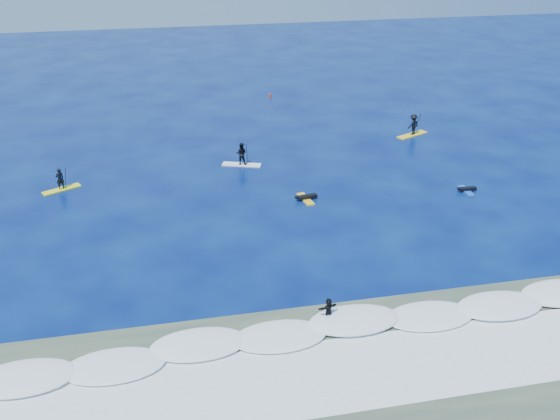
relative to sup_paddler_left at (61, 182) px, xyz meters
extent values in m
plane|color=#030C49|center=(15.49, -11.09, -0.63)|extent=(160.00, 160.00, 0.00)
cube|color=#334638|center=(15.49, -25.09, -0.62)|extent=(90.00, 13.00, 0.01)
cube|color=white|center=(15.49, -21.09, -0.63)|extent=(40.00, 6.00, 0.30)
cube|color=silver|center=(15.49, -24.09, -0.63)|extent=(34.00, 5.00, 0.02)
cube|color=yellow|center=(0.00, 0.00, -0.58)|extent=(2.86, 1.97, 0.10)
imported|color=black|center=(0.00, 0.00, 0.29)|extent=(0.71, 0.63, 1.64)
cylinder|color=black|center=(0.38, 0.20, 0.23)|extent=(0.34, 0.60, 1.92)
cube|color=black|center=(0.38, 0.20, -0.67)|extent=(0.11, 0.03, 0.29)
cube|color=white|center=(14.10, 2.15, -0.57)|extent=(3.29, 1.82, 0.11)
imported|color=black|center=(14.10, 2.15, 0.40)|extent=(1.08, 0.96, 1.84)
cylinder|color=black|center=(14.55, 1.99, 0.34)|extent=(0.29, 0.71, 2.15)
cube|color=black|center=(14.55, 1.99, -0.68)|extent=(0.13, 0.03, 0.32)
cube|color=yellow|center=(30.87, 6.25, -0.57)|extent=(3.38, 2.16, 0.11)
imported|color=black|center=(30.87, 6.25, 0.44)|extent=(1.43, 1.17, 1.92)
cylinder|color=black|center=(31.33, 6.46, 0.37)|extent=(0.37, 0.72, 2.24)
cube|color=black|center=(31.33, 6.46, -0.68)|extent=(0.13, 0.03, 0.33)
cube|color=yellow|center=(17.67, -5.46, -0.58)|extent=(0.89, 2.23, 0.10)
cube|color=black|center=(17.77, -5.45, -0.40)|extent=(1.54, 0.61, 0.25)
sphere|color=black|center=(16.93, -5.57, -0.30)|extent=(0.25, 0.25, 0.25)
cube|color=blue|center=(29.87, -6.51, -0.58)|extent=(0.55, 1.95, 0.09)
cube|color=black|center=(29.97, -6.52, -0.42)|extent=(1.34, 0.37, 0.22)
sphere|color=black|center=(29.21, -6.50, -0.33)|extent=(0.22, 0.22, 0.22)
cube|color=white|center=(15.22, -20.15, -0.43)|extent=(1.79, 0.92, 0.09)
imported|color=black|center=(15.22, -20.15, 0.19)|extent=(1.13, 0.62, 1.16)
cylinder|color=red|center=(20.22, 21.38, -0.42)|extent=(0.25, 0.25, 0.41)
cone|color=red|center=(20.22, 21.38, -0.12)|extent=(0.18, 0.18, 0.20)
camera|label=1|loc=(7.37, -45.49, 18.80)|focal=40.00mm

